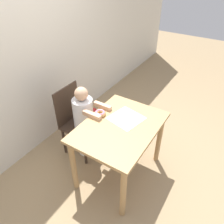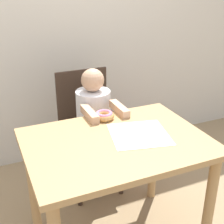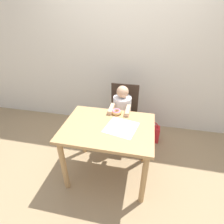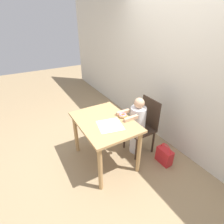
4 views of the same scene
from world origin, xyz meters
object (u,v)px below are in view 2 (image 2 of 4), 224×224
(child_figure, at_px, (94,134))
(donut, at_px, (104,115))
(chair, at_px, (89,131))
(handbag, at_px, (133,150))

(child_figure, relative_size, donut, 7.84)
(child_figure, bearing_deg, donut, -96.10)
(donut, bearing_deg, chair, 85.86)
(child_figure, height_order, handbag, child_figure)
(child_figure, xyz_separation_m, donut, (-0.03, -0.27, 0.27))
(chair, xyz_separation_m, child_figure, (-0.00, -0.13, 0.03))
(chair, height_order, handbag, chair)
(handbag, bearing_deg, chair, -167.73)
(chair, distance_m, handbag, 0.57)
(donut, bearing_deg, handbag, 45.99)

